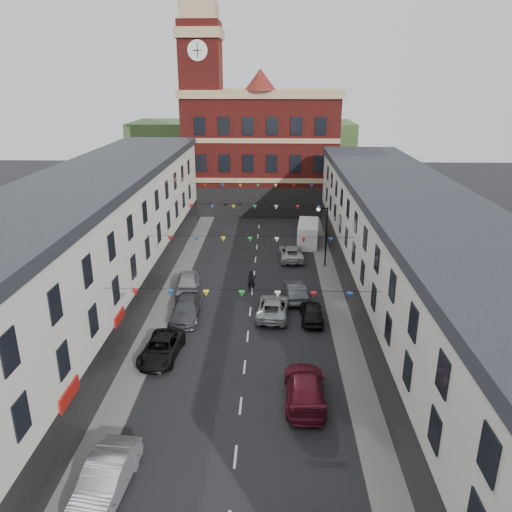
# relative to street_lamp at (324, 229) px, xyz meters

# --- Properties ---
(ground) EXTENTS (160.00, 160.00, 0.00)m
(ground) POSITION_rel_street_lamp_xyz_m (-6.55, -14.00, -3.90)
(ground) COLOR black
(ground) RESTS_ON ground
(pavement_left) EXTENTS (1.80, 64.00, 0.15)m
(pavement_left) POSITION_rel_street_lamp_xyz_m (-13.45, -12.00, -3.83)
(pavement_left) COLOR #605E5B
(pavement_left) RESTS_ON ground
(pavement_right) EXTENTS (1.80, 64.00, 0.15)m
(pavement_right) POSITION_rel_street_lamp_xyz_m (0.35, -12.00, -3.83)
(pavement_right) COLOR #605E5B
(pavement_right) RESTS_ON ground
(terrace_left) EXTENTS (8.40, 56.00, 10.70)m
(terrace_left) POSITION_rel_street_lamp_xyz_m (-18.33, -13.00, 1.44)
(terrace_left) COLOR silver
(terrace_left) RESTS_ON ground
(terrace_right) EXTENTS (8.40, 56.00, 9.70)m
(terrace_right) POSITION_rel_street_lamp_xyz_m (5.23, -13.00, 0.95)
(terrace_right) COLOR beige
(terrace_right) RESTS_ON ground
(civic_building) EXTENTS (20.60, 13.30, 18.50)m
(civic_building) POSITION_rel_street_lamp_xyz_m (-6.55, 23.95, 4.23)
(civic_building) COLOR maroon
(civic_building) RESTS_ON ground
(clock_tower) EXTENTS (5.60, 5.60, 30.00)m
(clock_tower) POSITION_rel_street_lamp_xyz_m (-14.05, 21.00, 11.03)
(clock_tower) COLOR maroon
(clock_tower) RESTS_ON ground
(distant_hill) EXTENTS (40.00, 14.00, 10.00)m
(distant_hill) POSITION_rel_street_lamp_xyz_m (-10.55, 48.00, 1.10)
(distant_hill) COLOR #2B4B23
(distant_hill) RESTS_ON ground
(street_lamp) EXTENTS (1.10, 0.36, 6.00)m
(street_lamp) POSITION_rel_street_lamp_xyz_m (0.00, 0.00, 0.00)
(street_lamp) COLOR black
(street_lamp) RESTS_ON ground
(car_left_b) EXTENTS (2.13, 5.08, 1.63)m
(car_left_b) POSITION_rel_street_lamp_xyz_m (-12.05, -28.46, -3.09)
(car_left_b) COLOR gray
(car_left_b) RESTS_ON ground
(car_left_c) EXTENTS (2.59, 5.00, 1.35)m
(car_left_c) POSITION_rel_street_lamp_xyz_m (-12.05, -17.03, -3.23)
(car_left_c) COLOR black
(car_left_c) RESTS_ON ground
(car_left_d) EXTENTS (2.27, 5.14, 1.47)m
(car_left_d) POSITION_rel_street_lamp_xyz_m (-11.37, -11.20, -3.17)
(car_left_d) COLOR #43454C
(car_left_d) RESTS_ON ground
(car_left_e) EXTENTS (2.42, 5.01, 1.65)m
(car_left_e) POSITION_rel_street_lamp_xyz_m (-12.05, -6.56, -3.08)
(car_left_e) COLOR gray
(car_left_e) RESTS_ON ground
(car_right_c) EXTENTS (2.32, 5.60, 1.62)m
(car_right_c) POSITION_rel_street_lamp_xyz_m (-2.95, -21.33, -3.10)
(car_right_c) COLOR maroon
(car_right_c) RESTS_ON ground
(car_right_d) EXTENTS (1.65, 4.07, 1.38)m
(car_right_d) POSITION_rel_street_lamp_xyz_m (-1.83, -11.36, -3.21)
(car_right_d) COLOR black
(car_right_d) RESTS_ON ground
(car_right_e) EXTENTS (1.94, 4.52, 1.45)m
(car_right_e) POSITION_rel_street_lamp_xyz_m (-2.92, -7.47, -3.18)
(car_right_e) COLOR #4E5056
(car_right_e) RESTS_ON ground
(car_right_f) EXTENTS (2.56, 5.11, 1.39)m
(car_right_f) POSITION_rel_street_lamp_xyz_m (-2.95, 2.26, -3.21)
(car_right_f) COLOR #B1B4B7
(car_right_f) RESTS_ON ground
(moving_car) EXTENTS (2.79, 5.29, 1.42)m
(moving_car) POSITION_rel_street_lamp_xyz_m (-4.75, -10.57, -3.20)
(moving_car) COLOR #AAAEB1
(moving_car) RESTS_ON ground
(white_van) EXTENTS (2.65, 5.71, 2.45)m
(white_van) POSITION_rel_street_lamp_xyz_m (-0.95, 7.29, -2.68)
(white_van) COLOR white
(white_van) RESTS_ON ground
(pedestrian) EXTENTS (0.76, 0.55, 1.93)m
(pedestrian) POSITION_rel_street_lamp_xyz_m (-6.62, -6.04, -2.94)
(pedestrian) COLOR black
(pedestrian) RESTS_ON ground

